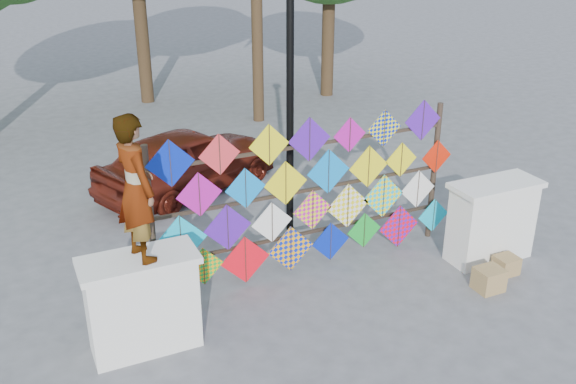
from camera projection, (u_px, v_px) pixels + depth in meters
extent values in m
plane|color=slate|center=(330.00, 290.00, 9.24)|extent=(80.00, 80.00, 0.00)
cube|color=silver|center=(143.00, 306.00, 7.79)|extent=(1.30, 0.55, 1.20)
cube|color=silver|center=(138.00, 261.00, 7.54)|extent=(1.40, 0.65, 0.08)
cube|color=silver|center=(491.00, 223.00, 9.87)|extent=(1.30, 0.55, 1.20)
cube|color=silver|center=(497.00, 185.00, 9.61)|extent=(1.40, 0.65, 0.08)
cylinder|color=#30241B|center=(152.00, 226.00, 8.56)|extent=(0.09, 0.09, 2.30)
cylinder|color=#30241B|center=(434.00, 172.00, 10.32)|extent=(0.09, 0.09, 2.30)
cube|color=#30241B|center=(305.00, 233.00, 9.68)|extent=(4.60, 0.04, 0.04)
cube|color=#30241B|center=(306.00, 190.00, 9.40)|extent=(4.60, 0.04, 0.04)
cube|color=#30241B|center=(307.00, 145.00, 9.12)|extent=(4.60, 0.04, 0.04)
cube|color=#0720AC|center=(170.00, 163.00, 8.27)|extent=(0.66, 0.01, 0.66)
cube|color=#30241B|center=(170.00, 164.00, 8.26)|extent=(0.01, 0.01, 0.65)
cube|color=red|center=(219.00, 155.00, 8.52)|extent=(0.58, 0.01, 0.58)
cube|color=#30241B|center=(220.00, 155.00, 8.51)|extent=(0.01, 0.01, 0.57)
cube|color=yellow|center=(269.00, 145.00, 8.79)|extent=(0.60, 0.01, 0.60)
cube|color=#30241B|center=(269.00, 145.00, 8.78)|extent=(0.01, 0.01, 0.59)
cube|color=#4D16A8|center=(309.00, 139.00, 9.03)|extent=(0.66, 0.01, 0.66)
cube|color=#30241B|center=(310.00, 140.00, 9.02)|extent=(0.01, 0.01, 0.65)
cube|color=#BB1197|center=(350.00, 135.00, 9.29)|extent=(0.53, 0.01, 0.53)
cube|color=#30241B|center=(350.00, 135.00, 9.28)|extent=(0.01, 0.01, 0.52)
cube|color=yellow|center=(384.00, 128.00, 9.51)|extent=(0.58, 0.01, 0.58)
cube|color=#30241B|center=(385.00, 129.00, 9.50)|extent=(0.01, 0.01, 0.57)
cube|color=#4D16A8|center=(423.00, 120.00, 9.76)|extent=(0.65, 0.01, 0.65)
cube|color=#30241B|center=(423.00, 120.00, 9.75)|extent=(0.01, 0.01, 0.64)
cube|color=#BB1197|center=(199.00, 195.00, 8.57)|extent=(0.64, 0.01, 0.64)
cube|color=#30241B|center=(200.00, 195.00, 8.56)|extent=(0.01, 0.01, 0.63)
cube|color=#097EDA|center=(246.00, 188.00, 8.84)|extent=(0.60, 0.01, 0.60)
cube|color=#30241B|center=(246.00, 189.00, 8.83)|extent=(0.01, 0.01, 0.59)
cube|color=yellow|center=(286.00, 183.00, 9.08)|extent=(0.67, 0.01, 0.67)
cube|color=#30241B|center=(286.00, 184.00, 9.07)|extent=(0.01, 0.01, 0.66)
cube|color=#097EDA|center=(328.00, 172.00, 9.32)|extent=(0.69, 0.01, 0.69)
cube|color=#30241B|center=(329.00, 172.00, 9.31)|extent=(0.01, 0.01, 0.68)
cube|color=yellow|center=(369.00, 167.00, 9.60)|extent=(0.67, 0.01, 0.67)
cube|color=#30241B|center=(369.00, 167.00, 9.59)|extent=(0.01, 0.01, 0.66)
cube|color=yellow|center=(401.00, 160.00, 9.82)|extent=(0.56, 0.01, 0.56)
cube|color=#30241B|center=(402.00, 160.00, 9.81)|extent=(0.01, 0.01, 0.55)
cube|color=red|center=(437.00, 157.00, 10.10)|extent=(0.55, 0.01, 0.55)
cube|color=#30241B|center=(437.00, 157.00, 10.09)|extent=(0.01, 0.01, 0.54)
cube|color=#0DB8DF|center=(181.00, 241.00, 8.66)|extent=(0.75, 0.01, 0.75)
cube|color=#30241B|center=(181.00, 241.00, 8.65)|extent=(0.01, 0.01, 0.73)
cube|color=#4D16A8|center=(228.00, 228.00, 8.90)|extent=(0.70, 0.01, 0.70)
cube|color=#30241B|center=(228.00, 228.00, 8.89)|extent=(0.01, 0.01, 0.69)
cube|color=white|center=(272.00, 222.00, 9.18)|extent=(0.63, 0.01, 0.63)
cube|color=#30241B|center=(272.00, 223.00, 9.17)|extent=(0.01, 0.01, 0.62)
cube|color=#BB1197|center=(313.00, 210.00, 9.41)|extent=(0.63, 0.01, 0.63)
cube|color=#30241B|center=(313.00, 210.00, 9.40)|extent=(0.01, 0.01, 0.62)
cube|color=yellow|center=(348.00, 206.00, 9.66)|extent=(0.72, 0.01, 0.72)
cube|color=#30241B|center=(348.00, 206.00, 9.65)|extent=(0.01, 0.01, 0.71)
cube|color=#0DB8DF|center=(383.00, 196.00, 9.88)|extent=(0.72, 0.01, 0.72)
cube|color=#30241B|center=(384.00, 196.00, 9.87)|extent=(0.01, 0.01, 0.71)
cube|color=white|center=(418.00, 189.00, 10.13)|extent=(0.63, 0.01, 0.63)
cube|color=#30241B|center=(418.00, 189.00, 10.12)|extent=(0.01, 0.01, 0.62)
cube|color=#FB9E0A|center=(204.00, 266.00, 8.92)|extent=(0.58, 0.01, 0.58)
cube|color=#30241B|center=(204.00, 267.00, 8.91)|extent=(0.01, 0.01, 0.57)
cube|color=#FA0B1A|center=(245.00, 260.00, 9.18)|extent=(0.75, 0.01, 0.75)
cube|color=#30241B|center=(246.00, 260.00, 9.17)|extent=(0.01, 0.01, 0.74)
cube|color=#0720AC|center=(291.00, 249.00, 9.45)|extent=(0.74, 0.01, 0.74)
cube|color=#30241B|center=(291.00, 249.00, 9.44)|extent=(0.01, 0.01, 0.72)
cube|color=#0720AC|center=(331.00, 242.00, 9.72)|extent=(0.63, 0.01, 0.63)
cube|color=#30241B|center=(331.00, 242.00, 9.71)|extent=(0.01, 0.01, 0.62)
cube|color=green|center=(364.00, 230.00, 9.92)|extent=(0.59, 0.01, 0.59)
cube|color=#30241B|center=(364.00, 231.00, 9.91)|extent=(0.01, 0.01, 0.58)
cube|color=#FA0B1A|center=(399.00, 226.00, 10.19)|extent=(0.73, 0.01, 0.73)
cube|color=#30241B|center=(399.00, 227.00, 10.18)|extent=(0.01, 0.01, 0.72)
cube|color=#0DB8DF|center=(433.00, 215.00, 10.42)|extent=(0.58, 0.01, 0.58)
cube|color=#30241B|center=(434.00, 216.00, 10.41)|extent=(0.01, 0.01, 0.57)
cylinder|color=#3F301B|center=(141.00, 28.00, 17.55)|extent=(0.36, 0.36, 4.12)
cylinder|color=#3F301B|center=(328.00, 34.00, 18.34)|extent=(0.36, 0.36, 3.58)
cylinder|color=#3F301B|center=(257.00, 12.00, 15.63)|extent=(0.28, 0.28, 5.50)
imported|color=#99999E|center=(136.00, 188.00, 7.19)|extent=(0.56, 0.72, 1.75)
imported|color=#5B190F|center=(188.00, 160.00, 12.29)|extent=(4.01, 2.84, 1.27)
cylinder|color=black|center=(290.00, 111.00, 10.17)|extent=(0.12, 0.12, 4.20)
cube|color=olive|center=(489.00, 279.00, 9.18)|extent=(0.38, 0.34, 0.34)
cube|color=olive|center=(506.00, 265.00, 9.62)|extent=(0.33, 0.30, 0.27)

